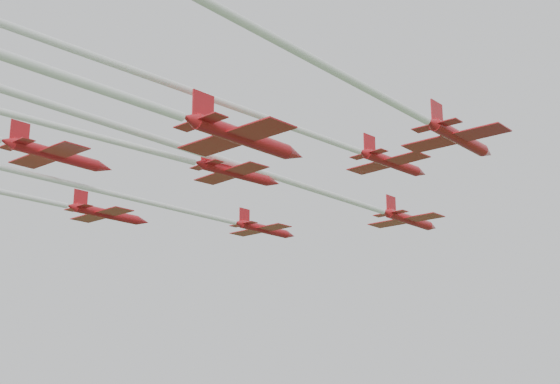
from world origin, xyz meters
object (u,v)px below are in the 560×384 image
Objects in this scene: jet_lead at (309,188)px; jet_row2_right at (276,121)px; jet_row3_right at (348,78)px; jet_row3_mid at (111,140)px; jet_row2_left at (165,206)px; jet_row4_right at (128,98)px.

jet_row2_right reaches higher than jet_lead.
jet_lead is 31.97m from jet_row3_right.
jet_row3_mid is 0.94× the size of jet_row3_right.
jet_row2_left is 32.85m from jet_row4_right.
jet_row4_right is (20.44, -25.69, -1.22)m from jet_row2_left.
jet_row3_mid is (-10.32, -8.40, -2.01)m from jet_row2_right.
jet_row4_right is at bearing -79.78° from jet_row2_right.
jet_lead reaches higher than jet_row2_left.
jet_row4_right is at bearing -150.45° from jet_row3_right.
jet_row4_right is (10.40, -8.31, -1.58)m from jet_row3_mid.
jet_row2_right reaches higher than jet_row2_left.
jet_row2_right is 13.46m from jet_row3_mid.
jet_lead is at bearing 122.45° from jet_row2_right.
jet_row2_left is at bearing 136.75° from jet_row4_right.
jet_row2_left is (-14.29, -5.67, -1.05)m from jet_lead.
jet_row2_right is at bearing 145.33° from jet_row3_right.
jet_row2_right is at bearing 98.52° from jet_row4_right.
jet_row4_right is at bearing -26.82° from jet_row3_mid.
jet_row2_left reaches higher than jet_row3_right.
jet_row2_right is (20.36, -8.98, 2.36)m from jet_row2_left.
jet_row2_right reaches higher than jet_row3_mid.
jet_row2_left is 22.37m from jet_row2_right.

